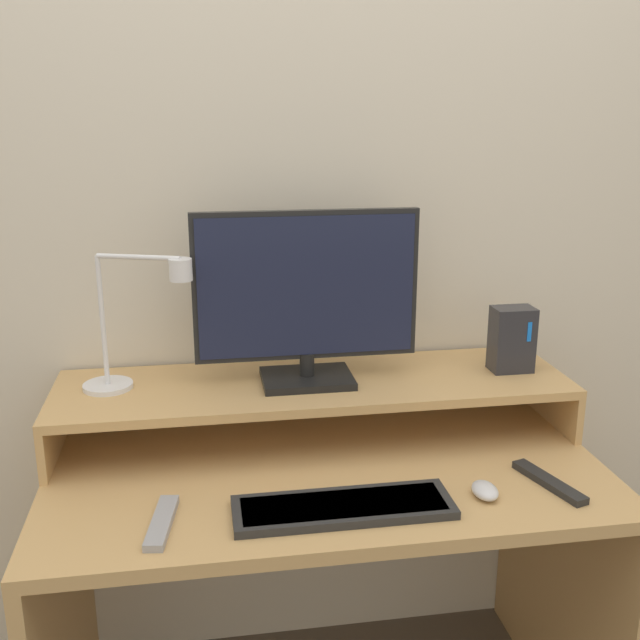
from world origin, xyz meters
TOP-DOWN VIEW (x-y plane):
  - wall_back at (0.00, 0.73)m, footprint 6.00×0.05m
  - desk at (0.00, 0.35)m, footprint 1.26×0.70m
  - monitor_shelf at (0.00, 0.52)m, footprint 1.26×0.36m
  - monitor at (-0.02, 0.52)m, footprint 0.54×0.16m
  - desk_lamp at (-0.42, 0.53)m, footprint 0.27×0.15m
  - router_dock at (0.51, 0.52)m, footprint 0.10×0.07m
  - keyboard at (-0.00, 0.14)m, footprint 0.45×0.14m
  - mouse at (0.31, 0.15)m, footprint 0.05×0.08m
  - remote_control at (-0.36, 0.14)m, footprint 0.06×0.19m
  - remote_secondary at (0.46, 0.17)m, footprint 0.09×0.20m

SIDE VIEW (x-z plane):
  - desk at x=0.00m, z-range 0.16..0.89m
  - remote_control at x=-0.36m, z-range 0.73..0.75m
  - remote_secondary at x=0.46m, z-range 0.73..0.75m
  - keyboard at x=0.00m, z-range 0.73..0.75m
  - mouse at x=0.31m, z-range 0.73..0.76m
  - monitor_shelf at x=0.00m, z-range 0.78..0.92m
  - router_dock at x=0.51m, z-range 0.87..1.04m
  - desk_lamp at x=-0.42m, z-range 0.86..1.19m
  - monitor at x=-0.02m, z-range 0.88..1.30m
  - wall_back at x=0.00m, z-range 0.00..2.50m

